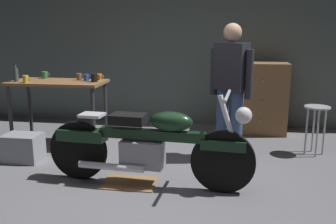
# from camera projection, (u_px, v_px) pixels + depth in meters

# --- Properties ---
(ground_plane) EXTENTS (12.00, 12.00, 0.00)m
(ground_plane) POSITION_uv_depth(u_px,v_px,m) (163.00, 189.00, 3.76)
(ground_plane) COLOR slate
(back_wall) EXTENTS (8.00, 0.12, 3.10)m
(back_wall) POSITION_uv_depth(u_px,v_px,m) (190.00, 32.00, 6.12)
(back_wall) COLOR #56605B
(back_wall) RESTS_ON ground_plane
(workbench) EXTENTS (1.30, 0.64, 0.90)m
(workbench) POSITION_uv_depth(u_px,v_px,m) (58.00, 89.00, 5.10)
(workbench) COLOR brown
(workbench) RESTS_ON ground_plane
(motorcycle) EXTENTS (2.19, 0.60, 1.00)m
(motorcycle) POSITION_uv_depth(u_px,v_px,m) (149.00, 144.00, 3.76)
(motorcycle) COLOR black
(motorcycle) RESTS_ON ground_plane
(person_standing) EXTENTS (0.51, 0.38, 1.67)m
(person_standing) POSITION_uv_depth(u_px,v_px,m) (231.00, 86.00, 4.48)
(person_standing) COLOR #3B507C
(person_standing) RESTS_ON ground_plane
(shop_stool) EXTENTS (0.32, 0.32, 0.64)m
(shop_stool) POSITION_uv_depth(u_px,v_px,m) (317.00, 117.00, 4.70)
(shop_stool) COLOR #B2B2B7
(shop_stool) RESTS_ON ground_plane
(wooden_dresser) EXTENTS (0.80, 0.47, 1.10)m
(wooden_dresser) POSITION_uv_depth(u_px,v_px,m) (260.00, 98.00, 5.69)
(wooden_dresser) COLOR brown
(wooden_dresser) RESTS_ON ground_plane
(drip_tray) EXTENTS (0.56, 0.40, 0.01)m
(drip_tray) POSITION_uv_depth(u_px,v_px,m) (129.00, 183.00, 3.89)
(drip_tray) COLOR olive
(drip_tray) RESTS_ON ground_plane
(storage_bin) EXTENTS (0.44, 0.32, 0.34)m
(storage_bin) POSITION_uv_depth(u_px,v_px,m) (23.00, 148.00, 4.53)
(storage_bin) COLOR gray
(storage_bin) RESTS_ON ground_plane
(mug_brown_stoneware) EXTENTS (0.11, 0.07, 0.10)m
(mug_brown_stoneware) POSITION_uv_depth(u_px,v_px,m) (79.00, 77.00, 5.14)
(mug_brown_stoneware) COLOR brown
(mug_brown_stoneware) RESTS_ON workbench
(mug_black_matte) EXTENTS (0.13, 0.09, 0.11)m
(mug_black_matte) POSITION_uv_depth(u_px,v_px,m) (94.00, 78.00, 4.96)
(mug_black_matte) COLOR black
(mug_black_matte) RESTS_ON workbench
(mug_blue_enamel) EXTENTS (0.11, 0.07, 0.10)m
(mug_blue_enamel) POSITION_uv_depth(u_px,v_px,m) (86.00, 78.00, 5.06)
(mug_blue_enamel) COLOR #2D51AD
(mug_blue_enamel) RESTS_ON workbench
(mug_orange_travel) EXTENTS (0.11, 0.08, 0.09)m
(mug_orange_travel) POSITION_uv_depth(u_px,v_px,m) (99.00, 77.00, 5.16)
(mug_orange_travel) COLOR orange
(mug_orange_travel) RESTS_ON workbench
(mug_green_speckled) EXTENTS (0.12, 0.09, 0.10)m
(mug_green_speckled) POSITION_uv_depth(u_px,v_px,m) (45.00, 75.00, 5.32)
(mug_green_speckled) COLOR #3D7F4C
(mug_green_speckled) RESTS_ON workbench
(mug_yellow_tall) EXTENTS (0.11, 0.07, 0.10)m
(mug_yellow_tall) POSITION_uv_depth(u_px,v_px,m) (26.00, 79.00, 4.88)
(mug_yellow_tall) COLOR yellow
(mug_yellow_tall) RESTS_ON workbench
(bottle) EXTENTS (0.06, 0.06, 0.24)m
(bottle) POSITION_uv_depth(u_px,v_px,m) (16.00, 74.00, 4.99)
(bottle) COLOR #3F4C59
(bottle) RESTS_ON workbench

